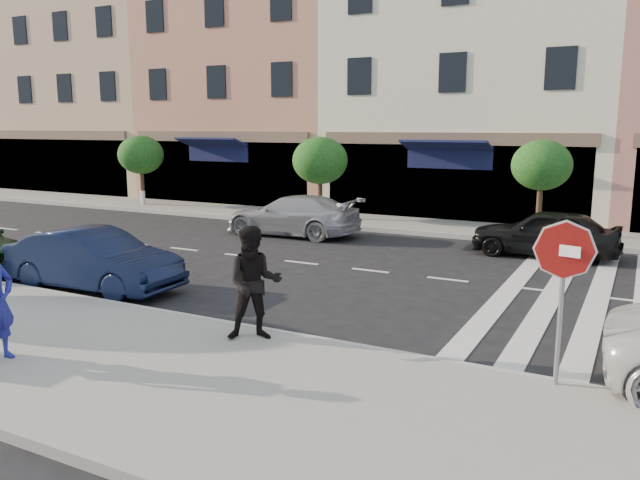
{
  "coord_description": "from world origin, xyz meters",
  "views": [
    {
      "loc": [
        6.01,
        -10.21,
        3.61
      ],
      "look_at": [
        0.42,
        0.46,
        1.4
      ],
      "focal_mm": 35.0,
      "sensor_mm": 36.0,
      "label": 1
    }
  ],
  "objects_px": {
    "walker": "(254,283)",
    "car_far_left": "(292,215)",
    "stop_sign": "(564,265)",
    "car_far_mid": "(545,233)",
    "car_near_mid": "(94,260)"
  },
  "relations": [
    {
      "from": "walker",
      "to": "car_far_left",
      "type": "relative_size",
      "value": 0.41
    },
    {
      "from": "stop_sign",
      "to": "walker",
      "type": "height_order",
      "value": "stop_sign"
    },
    {
      "from": "stop_sign",
      "to": "car_far_mid",
      "type": "height_order",
      "value": "stop_sign"
    },
    {
      "from": "car_near_mid",
      "to": "car_far_mid",
      "type": "relative_size",
      "value": 1.04
    },
    {
      "from": "car_far_mid",
      "to": "car_near_mid",
      "type": "bearing_deg",
      "value": -44.44
    },
    {
      "from": "car_far_left",
      "to": "car_far_mid",
      "type": "relative_size",
      "value": 1.17
    },
    {
      "from": "stop_sign",
      "to": "car_far_left",
      "type": "height_order",
      "value": "stop_sign"
    },
    {
      "from": "walker",
      "to": "car_near_mid",
      "type": "height_order",
      "value": "walker"
    },
    {
      "from": "walker",
      "to": "car_near_mid",
      "type": "bearing_deg",
      "value": 130.8
    },
    {
      "from": "stop_sign",
      "to": "car_near_mid",
      "type": "bearing_deg",
      "value": -171.46
    },
    {
      "from": "stop_sign",
      "to": "walker",
      "type": "bearing_deg",
      "value": -161.02
    },
    {
      "from": "stop_sign",
      "to": "car_near_mid",
      "type": "relative_size",
      "value": 0.55
    },
    {
      "from": "walker",
      "to": "car_near_mid",
      "type": "relative_size",
      "value": 0.46
    },
    {
      "from": "stop_sign",
      "to": "car_far_left",
      "type": "xyz_separation_m",
      "value": [
        -9.51,
        9.27,
        -1.14
      ]
    },
    {
      "from": "stop_sign",
      "to": "car_far_mid",
      "type": "relative_size",
      "value": 0.57
    }
  ]
}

